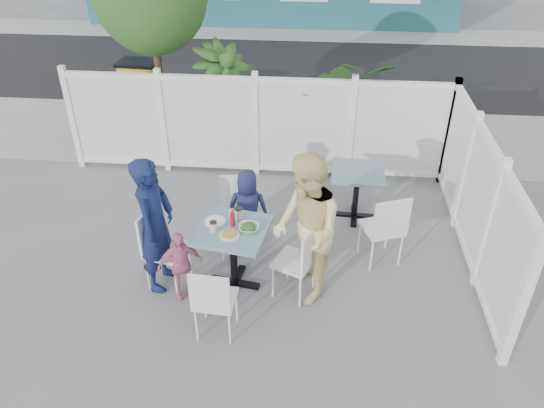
# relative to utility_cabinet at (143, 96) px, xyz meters

# --- Properties ---
(ground) EXTENTS (80.00, 80.00, 0.00)m
(ground) POSITION_rel_utility_cabinet_xyz_m (2.18, -4.00, -0.60)
(ground) COLOR slate
(near_sidewalk) EXTENTS (24.00, 2.60, 0.01)m
(near_sidewalk) POSITION_rel_utility_cabinet_xyz_m (2.18, -0.20, -0.59)
(near_sidewalk) COLOR gray
(near_sidewalk) RESTS_ON ground
(street) EXTENTS (24.00, 5.00, 0.01)m
(street) POSITION_rel_utility_cabinet_xyz_m (2.18, 3.50, -0.59)
(street) COLOR black
(street) RESTS_ON ground
(far_sidewalk) EXTENTS (24.00, 1.60, 0.01)m
(far_sidewalk) POSITION_rel_utility_cabinet_xyz_m (2.18, 6.60, -0.59)
(far_sidewalk) COLOR gray
(far_sidewalk) RESTS_ON ground
(fence_back) EXTENTS (5.86, 0.08, 1.60)m
(fence_back) POSITION_rel_utility_cabinet_xyz_m (2.28, -1.60, 0.19)
(fence_back) COLOR white
(fence_back) RESTS_ON ground
(fence_right) EXTENTS (0.08, 3.66, 1.60)m
(fence_right) POSITION_rel_utility_cabinet_xyz_m (5.18, -3.40, 0.19)
(fence_right) COLOR white
(fence_right) RESTS_ON ground
(utility_cabinet) EXTENTS (0.67, 0.51, 1.19)m
(utility_cabinet) POSITION_rel_utility_cabinet_xyz_m (0.00, 0.00, 0.00)
(utility_cabinet) COLOR gold
(utility_cabinet) RESTS_ON ground
(potted_shrub_a) EXTENTS (1.46, 1.46, 1.86)m
(potted_shrub_a) POSITION_rel_utility_cabinet_xyz_m (1.65, -0.90, 0.33)
(potted_shrub_a) COLOR #2C501E
(potted_shrub_a) RESTS_ON ground
(potted_shrub_b) EXTENTS (1.68, 1.45, 1.86)m
(potted_shrub_b) POSITION_rel_utility_cabinet_xyz_m (3.64, -1.00, 0.33)
(potted_shrub_b) COLOR #2C501E
(potted_shrub_b) RESTS_ON ground
(main_table) EXTENTS (0.89, 0.89, 0.81)m
(main_table) POSITION_rel_utility_cabinet_xyz_m (2.33, -4.28, 0.03)
(main_table) COLOR teal
(main_table) RESTS_ON ground
(spare_table) EXTENTS (0.74, 0.74, 0.74)m
(spare_table) POSITION_rel_utility_cabinet_xyz_m (3.80, -2.71, -0.02)
(spare_table) COLOR teal
(spare_table) RESTS_ON ground
(chair_left) EXTENTS (0.51, 0.53, 0.97)m
(chair_left) POSITION_rel_utility_cabinet_xyz_m (1.48, -4.28, -0.03)
(chair_left) COLOR white
(chair_left) RESTS_ON ground
(chair_right) EXTENTS (0.55, 0.55, 0.94)m
(chair_right) POSITION_rel_utility_cabinet_xyz_m (3.11, -4.39, -0.05)
(chair_right) COLOR white
(chair_right) RESTS_ON ground
(chair_back) EXTENTS (0.51, 0.49, 1.00)m
(chair_back) POSITION_rel_utility_cabinet_xyz_m (2.29, -3.54, -0.01)
(chair_back) COLOR white
(chair_back) RESTS_ON ground
(chair_near) EXTENTS (0.44, 0.43, 0.91)m
(chair_near) POSITION_rel_utility_cabinet_xyz_m (2.25, -5.10, -0.07)
(chair_near) COLOR white
(chair_near) RESTS_ON ground
(chair_spare) EXTENTS (0.58, 0.57, 1.00)m
(chair_spare) POSITION_rel_utility_cabinet_xyz_m (4.10, -3.73, -0.02)
(chair_spare) COLOR white
(chair_spare) RESTS_ON ground
(man) EXTENTS (0.46, 0.65, 1.66)m
(man) POSITION_rel_utility_cabinet_xyz_m (1.47, -4.31, 0.24)
(man) COLOR #111B44
(man) RESTS_ON ground
(woman) EXTENTS (0.91, 1.03, 1.78)m
(woman) POSITION_rel_utility_cabinet_xyz_m (3.15, -4.34, 0.29)
(woman) COLOR yellow
(woman) RESTS_ON ground
(boy) EXTENTS (0.53, 0.35, 1.08)m
(boy) POSITION_rel_utility_cabinet_xyz_m (2.40, -3.46, -0.06)
(boy) COLOR #1B214B
(boy) RESTS_ON ground
(toddler) EXTENTS (0.55, 0.41, 0.87)m
(toddler) POSITION_rel_utility_cabinet_xyz_m (1.76, -4.51, -0.16)
(toddler) COLOR pink
(toddler) RESTS_ON ground
(plate_main) EXTENTS (0.22, 0.22, 0.01)m
(plate_main) POSITION_rel_utility_cabinet_xyz_m (2.32, -4.41, 0.22)
(plate_main) COLOR white
(plate_main) RESTS_ON main_table
(plate_side) EXTENTS (0.24, 0.24, 0.02)m
(plate_side) POSITION_rel_utility_cabinet_xyz_m (2.12, -4.17, 0.23)
(plate_side) COLOR white
(plate_side) RESTS_ON main_table
(salad_bowl) EXTENTS (0.23, 0.23, 0.06)m
(salad_bowl) POSITION_rel_utility_cabinet_xyz_m (2.52, -4.28, 0.25)
(salad_bowl) COLOR white
(salad_bowl) RESTS_ON main_table
(coffee_cup_a) EXTENTS (0.08, 0.08, 0.11)m
(coffee_cup_a) POSITION_rel_utility_cabinet_xyz_m (2.14, -4.34, 0.27)
(coffee_cup_a) COLOR beige
(coffee_cup_a) RESTS_ON main_table
(coffee_cup_b) EXTENTS (0.09, 0.09, 0.13)m
(coffee_cup_b) POSITION_rel_utility_cabinet_xyz_m (2.37, -4.08, 0.28)
(coffee_cup_b) COLOR beige
(coffee_cup_b) RESTS_ON main_table
(ketchup_bottle) EXTENTS (0.05, 0.05, 0.17)m
(ketchup_bottle) POSITION_rel_utility_cabinet_xyz_m (2.33, -4.22, 0.30)
(ketchup_bottle) COLOR #AA0C1E
(ketchup_bottle) RESTS_ON main_table
(salt_shaker) EXTENTS (0.03, 0.03, 0.07)m
(salt_shaker) POSITION_rel_utility_cabinet_xyz_m (2.27, -4.02, 0.26)
(salt_shaker) COLOR white
(salt_shaker) RESTS_ON main_table
(pepper_shaker) EXTENTS (0.03, 0.03, 0.07)m
(pepper_shaker) POSITION_rel_utility_cabinet_xyz_m (2.28, -4.02, 0.25)
(pepper_shaker) COLOR black
(pepper_shaker) RESTS_ON main_table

